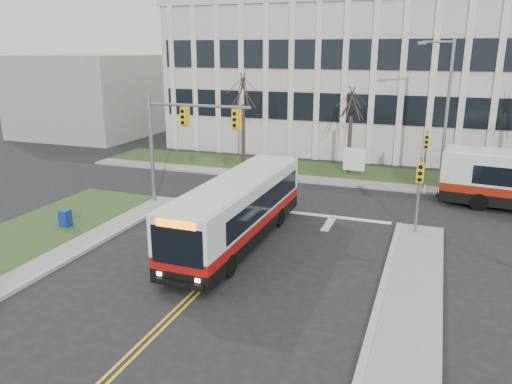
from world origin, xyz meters
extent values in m
plane|color=black|center=(0.00, 0.00, 0.00)|extent=(120.00, 120.00, 0.00)
cube|color=#9E9B93|center=(5.00, 15.20, 0.07)|extent=(44.00, 1.60, 0.14)
cube|color=#2B491F|center=(5.00, 18.00, 0.06)|extent=(44.00, 5.00, 0.12)
cube|color=beige|center=(5.00, 30.00, 6.00)|extent=(40.00, 16.00, 12.00)
cube|color=#9E9B93|center=(-26.00, 26.00, 4.00)|extent=(12.00, 12.00, 8.00)
cylinder|color=slate|center=(-7.30, 7.20, 3.10)|extent=(0.22, 0.22, 6.20)
cylinder|color=slate|center=(-4.30, 7.20, 5.70)|extent=(6.00, 0.16, 0.16)
cube|color=yellow|center=(-5.10, 7.05, 5.10)|extent=(0.34, 0.24, 0.92)
cube|color=yellow|center=(-2.10, 7.05, 5.10)|extent=(0.34, 0.24, 0.92)
cylinder|color=slate|center=(7.20, 7.00, 1.90)|extent=(0.14, 0.14, 3.80)
cube|color=yellow|center=(7.20, 6.80, 3.10)|extent=(0.34, 0.24, 0.92)
cylinder|color=slate|center=(7.20, 15.50, 1.90)|extent=(0.14, 0.14, 3.80)
cube|color=yellow|center=(7.20, 15.30, 3.10)|extent=(0.34, 0.24, 0.92)
cylinder|color=slate|center=(8.20, 16.20, 4.60)|extent=(0.20, 0.20, 9.20)
cylinder|color=slate|center=(7.30, 16.20, 9.00)|extent=(1.80, 0.14, 0.14)
cube|color=slate|center=(6.40, 16.20, 8.95)|extent=(0.50, 0.25, 0.18)
cylinder|color=slate|center=(1.90, 17.50, 0.50)|extent=(0.08, 0.08, 1.00)
cylinder|color=slate|center=(3.10, 17.50, 0.50)|extent=(0.08, 0.08, 1.00)
cube|color=white|center=(2.50, 17.50, 1.20)|extent=(1.50, 0.12, 1.60)
cylinder|color=#42352B|center=(-6.00, 18.00, 2.31)|extent=(0.28, 0.28, 4.62)
cylinder|color=#42352B|center=(2.00, 18.20, 2.05)|extent=(0.28, 0.28, 4.09)
cube|color=navy|center=(-9.15, 1.90, 0.47)|extent=(0.51, 0.46, 0.95)
camera|label=1|loc=(7.75, -16.78, 8.60)|focal=35.00mm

